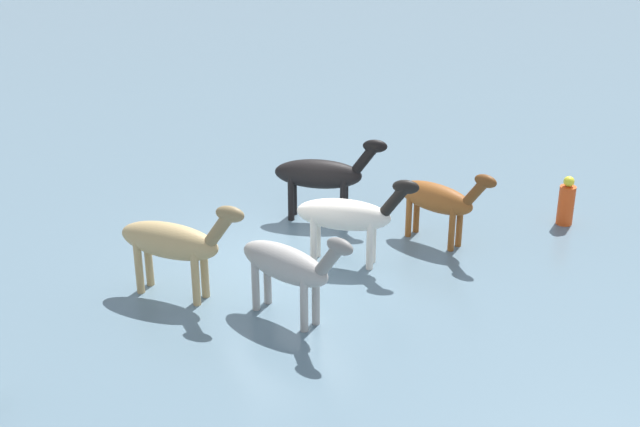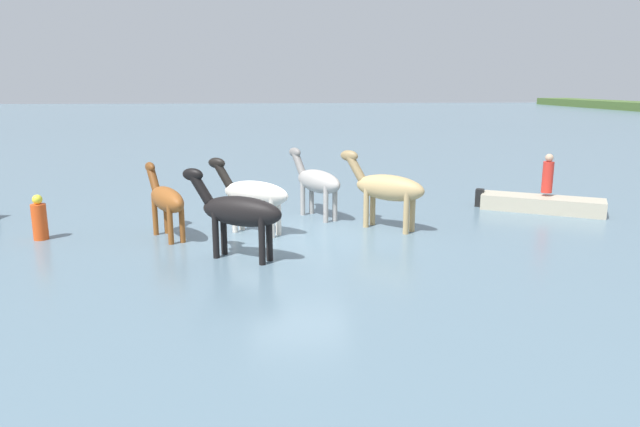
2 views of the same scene
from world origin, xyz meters
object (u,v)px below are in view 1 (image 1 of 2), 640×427
Objects in this scene: horse_mid_herd at (348,215)px; horse_lead at (438,199)px; buoy_channel_marker at (566,203)px; horse_rear_stallion at (289,265)px; horse_pinto_flank at (322,175)px; horse_dark_mare at (174,242)px.

horse_mid_herd is 2.17m from horse_lead.
horse_rear_stallion is at bearing 104.34° from buoy_channel_marker.
horse_rear_stallion reaches higher than horse_mid_herd.
horse_lead is (0.26, -2.16, -0.06)m from horse_mid_herd.
horse_lead is (1.95, -3.95, -0.07)m from horse_rear_stallion.
horse_lead is at bearing -16.50° from horse_pinto_flank.
horse_rear_stallion is at bearing -88.06° from horse_pinto_flank.
horse_lead is at bearing 87.56° from buoy_channel_marker.
horse_mid_herd reaches higher than horse_lead.
horse_dark_mare is 5.69m from horse_lead.
horse_pinto_flank reaches higher than horse_lead.
horse_pinto_flank is at bearing 67.30° from buoy_channel_marker.
horse_dark_mare reaches higher than horse_lead.
horse_dark_mare is 1.93× the size of buoy_channel_marker.
horse_dark_mare is 0.98× the size of horse_mid_herd.
horse_mid_herd is 1.98× the size of buoy_channel_marker.
horse_lead is at bearing 86.12° from horse_rear_stallion.
horse_dark_mare is at bearing -161.38° from horse_rear_stallion.
buoy_channel_marker is (0.30, -8.82, -0.61)m from horse_dark_mare.
horse_rear_stallion is 4.40m from horse_lead.
horse_mid_herd is 1.03× the size of horse_lead.
horse_pinto_flank is at bearing -165.56° from horse_lead.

